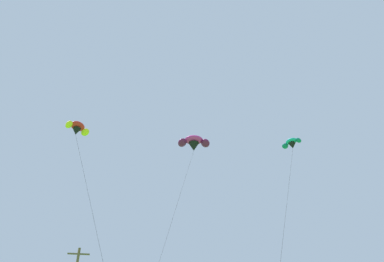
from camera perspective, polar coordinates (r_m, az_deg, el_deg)
parafoil_kite_high_magenta at (r=37.96m, az=0.29°, el=-1.94°), size 7.44×12.94×20.38m
parafoil_kite_mid_teal at (r=35.31m, az=15.71°, el=-1.94°), size 10.05×13.34×18.12m
parafoil_kite_far_red_yellow at (r=31.11m, az=-17.95°, el=0.36°), size 6.47×7.16×17.09m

